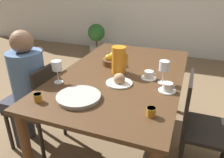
# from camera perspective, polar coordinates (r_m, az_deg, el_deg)

# --- Properties ---
(ground_plane) EXTENTS (20.00, 20.00, 0.00)m
(ground_plane) POSITION_cam_1_polar(r_m,az_deg,el_deg) (2.36, 2.27, -15.88)
(ground_plane) COLOR #7F6647
(dining_table) EXTENTS (1.04, 1.69, 0.77)m
(dining_table) POSITION_cam_1_polar(r_m,az_deg,el_deg) (1.99, 2.59, -1.01)
(dining_table) COLOR #472D19
(dining_table) RESTS_ON ground_plane
(chair_person_side) EXTENTS (0.42, 0.42, 0.86)m
(chair_person_side) POSITION_cam_1_polar(r_m,az_deg,el_deg) (2.17, -18.27, -6.29)
(chair_person_side) COLOR black
(chair_person_side) RESTS_ON ground_plane
(chair_opposite) EXTENTS (0.42, 0.42, 0.86)m
(chair_opposite) POSITION_cam_1_polar(r_m,az_deg,el_deg) (1.95, 22.13, -10.87)
(chair_opposite) COLOR black
(chair_opposite) RESTS_ON ground_plane
(person_seated) EXTENTS (0.39, 0.41, 1.16)m
(person_seated) POSITION_cam_1_polar(r_m,az_deg,el_deg) (2.10, -21.46, -0.99)
(person_seated) COLOR #33333D
(person_seated) RESTS_ON ground_plane
(red_pitcher) EXTENTS (0.15, 0.12, 0.24)m
(red_pitcher) POSITION_cam_1_polar(r_m,az_deg,el_deg) (1.91, 1.82, 5.08)
(red_pitcher) COLOR orange
(red_pitcher) RESTS_ON dining_table
(wine_glass_water) EXTENTS (0.08, 0.08, 0.19)m
(wine_glass_water) POSITION_cam_1_polar(r_m,az_deg,el_deg) (1.75, 13.44, 3.10)
(wine_glass_water) COLOR white
(wine_glass_water) RESTS_ON dining_table
(wine_glass_juice) EXTENTS (0.08, 0.08, 0.18)m
(wine_glass_juice) POSITION_cam_1_polar(r_m,az_deg,el_deg) (1.77, -14.19, 3.08)
(wine_glass_juice) COLOR white
(wine_glass_juice) RESTS_ON dining_table
(teacup_near_person) EXTENTS (0.13, 0.13, 0.07)m
(teacup_near_person) POSITION_cam_1_polar(r_m,az_deg,el_deg) (1.67, 14.28, -2.20)
(teacup_near_person) COLOR silver
(teacup_near_person) RESTS_ON dining_table
(teacup_across) EXTENTS (0.13, 0.13, 0.07)m
(teacup_across) POSITION_cam_1_polar(r_m,az_deg,el_deg) (1.85, 9.61, 0.96)
(teacup_across) COLOR silver
(teacup_across) RESTS_ON dining_table
(serving_tray) EXTENTS (0.31, 0.31, 0.03)m
(serving_tray) POSITION_cam_1_polar(r_m,az_deg,el_deg) (1.54, -8.70, -4.65)
(serving_tray) COLOR #B7B2A8
(serving_tray) RESTS_ON dining_table
(bread_plate) EXTENTS (0.21, 0.21, 0.09)m
(bread_plate) POSITION_cam_1_polar(r_m,az_deg,el_deg) (1.73, 1.90, -0.39)
(bread_plate) COLOR silver
(bread_plate) RESTS_ON dining_table
(jam_jar_amber) EXTENTS (0.06, 0.06, 0.06)m
(jam_jar_amber) POSITION_cam_1_polar(r_m,az_deg,el_deg) (1.57, -18.81, -4.53)
(jam_jar_amber) COLOR #C67A1E
(jam_jar_amber) RESTS_ON dining_table
(jam_jar_red) EXTENTS (0.06, 0.06, 0.06)m
(jam_jar_red) POSITION_cam_1_polar(r_m,az_deg,el_deg) (1.36, 10.19, -8.35)
(jam_jar_red) COLOR #C67A1E
(jam_jar_red) RESTS_ON dining_table
(fruit_bowl) EXTENTS (0.20, 0.20, 0.11)m
(fruit_bowl) POSITION_cam_1_polar(r_m,az_deg,el_deg) (2.12, 0.20, 4.88)
(fruit_bowl) COLOR brown
(fruit_bowl) RESTS_ON dining_table
(potted_plant) EXTENTS (0.37, 0.37, 0.65)m
(potted_plant) POSITION_cam_1_polar(r_m,az_deg,el_deg) (4.85, -4.09, 10.97)
(potted_plant) COLOR beige
(potted_plant) RESTS_ON ground_plane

